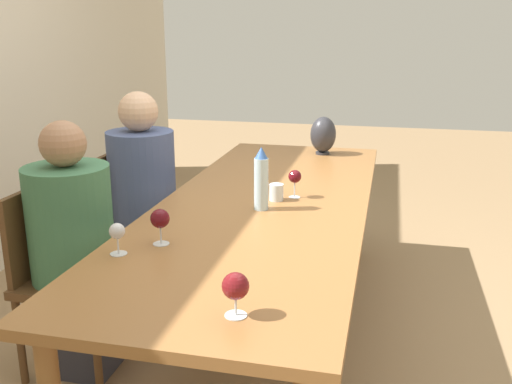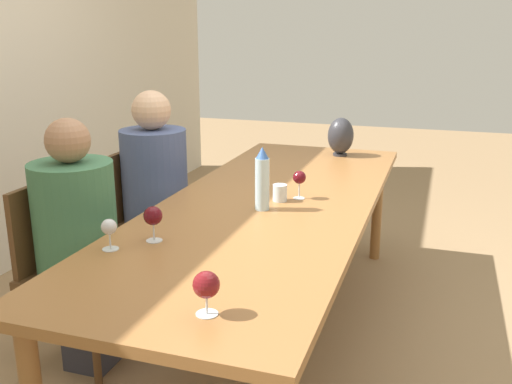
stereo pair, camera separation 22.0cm
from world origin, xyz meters
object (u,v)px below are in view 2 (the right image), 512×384
Objects in this scene: water_bottle at (262,180)px; chair_near at (68,265)px; wine_glass_1 at (206,285)px; wine_glass_3 at (153,217)px; person_far at (158,190)px; wine_glass_2 at (299,178)px; chair_far at (147,216)px; person_near at (80,238)px; wine_glass_0 at (109,228)px; vase at (341,136)px; water_tumbler at (280,193)px.

water_bottle is 1.02m from chair_near.
chair_near is at bearing 55.59° from wine_glass_1.
chair_near is (0.21, 0.59, -0.37)m from wine_glass_3.
person_far is at bearing 59.96° from water_bottle.
wine_glass_2 reaches higher than wine_glass_1.
person_near reaches higher than chair_far.
water_bottle is 2.44× the size of wine_glass_0.
vase reaches higher than wine_glass_0.
vase is 1.37m from chair_far.
wine_glass_0 is 0.14× the size of chair_near.
wine_glass_3 is 1.21m from chair_far.
person_far is at bearing 70.18° from water_tumbler.
chair_near is at bearing 90.00° from person_near.
chair_far is at bearing 6.04° from person_near.
chair_far is at bearing 129.40° from vase.
wine_glass_2 is at bearing -104.18° from person_far.
person_far reaches higher than chair_far.
chair_far is (0.99, 0.59, -0.37)m from wine_glass_3.
wine_glass_1 is at bearing -179.42° from vase.
water_bottle is 0.24× the size of person_far.
wine_glass_2 reaches higher than water_tumbler.
water_tumbler is 0.67× the size of wine_glass_0.
vase is at bearing -32.16° from chair_near.
vase is 2.31m from wine_glass_1.
wine_glass_3 is 0.73m from chair_near.
vase is at bearing -50.60° from chair_far.
wine_glass_1 is 0.16× the size of chair_near.
water_bottle is 2.18× the size of wine_glass_1.
wine_glass_0 is at bearing 139.06° from wine_glass_3.
water_bottle is 2.11× the size of wine_glass_2.
chair_near is 0.78m from chair_far.
vase is at bearing 0.58° from wine_glass_1.
wine_glass_2 is (1.25, 0.04, 0.01)m from wine_glass_1.
person_near reaches higher than wine_glass_2.
water_tumbler is 1.08m from chair_near.
wine_glass_0 is 0.86× the size of wine_glass_2.
vase is 1.85× the size of wine_glass_1.
water_bottle is at bearing 152.30° from wine_glass_2.
chair_far is (1.12, 0.48, -0.36)m from wine_glass_0.
water_bottle is at bearing 174.12° from vase.
wine_glass_0 reaches higher than water_tumbler.
water_bottle is 0.60m from wine_glass_3.
vase is 0.20× the size of person_far.
chair_near is at bearing 174.01° from person_far.
vase is 1.79× the size of wine_glass_2.
water_bottle reaches higher than vase.
wine_glass_1 reaches higher than water_tumbler.
person_near is (-0.78, -0.08, 0.15)m from chair_far.
water_bottle is at bearing 165.65° from water_tumbler.
person_near is at bearing 149.99° from vase.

